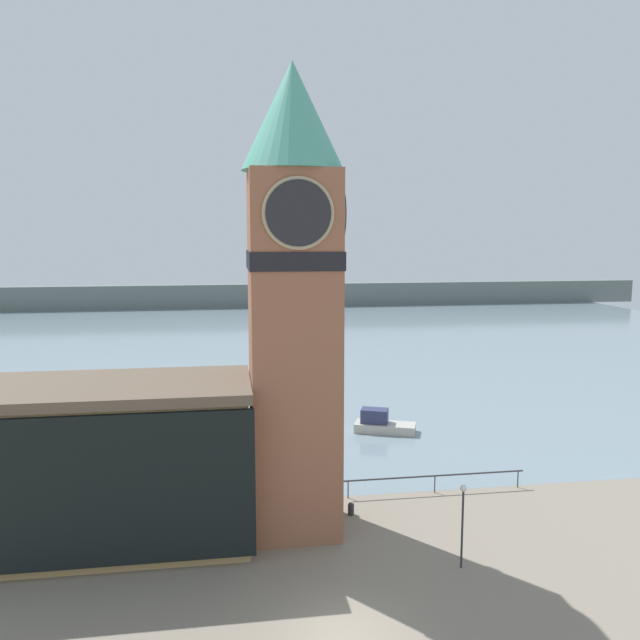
{
  "coord_description": "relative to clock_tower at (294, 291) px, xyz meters",
  "views": [
    {
      "loc": [
        -4.14,
        -21.75,
        15.26
      ],
      "look_at": [
        0.2,
        6.95,
        11.34
      ],
      "focal_mm": 35.0,
      "sensor_mm": 36.0,
      "label": 1
    }
  ],
  "objects": [
    {
      "name": "ground_plane",
      "position": [
        0.79,
        -9.26,
        -12.52
      ],
      "size": [
        160.0,
        160.0,
        0.0
      ],
      "primitive_type": "plane",
      "color": "gray"
    },
    {
      "name": "water",
      "position": [
        0.79,
        63.43,
        -12.52
      ],
      "size": [
        160.0,
        120.0,
        0.0
      ],
      "color": "gray",
      "rests_on": "ground_plane"
    },
    {
      "name": "far_shoreline",
      "position": [
        0.79,
        103.43,
        -10.02
      ],
      "size": [
        180.0,
        3.0,
        5.0
      ],
      "color": "slate",
      "rests_on": "water"
    },
    {
      "name": "pier_railing",
      "position": [
        8.77,
        3.18,
        -11.56
      ],
      "size": [
        11.17,
        0.08,
        1.09
      ],
      "color": "#333338",
      "rests_on": "ground_plane"
    },
    {
      "name": "clock_tower",
      "position": [
        0.0,
        0.0,
        0.0
      ],
      "size": [
        5.05,
        5.05,
        23.62
      ],
      "color": "#935B42",
      "rests_on": "ground_plane"
    },
    {
      "name": "pier_building",
      "position": [
        -8.99,
        -0.18,
        -8.44
      ],
      "size": [
        13.58,
        6.87,
        8.12
      ],
      "color": "tan",
      "rests_on": "ground_plane"
    },
    {
      "name": "boat_near",
      "position": [
        8.51,
        15.05,
        -11.87
      ],
      "size": [
        5.04,
        3.38,
        1.81
      ],
      "rotation": [
        0.0,
        0.0,
        -0.36
      ],
      "color": "#B7B2A8",
      "rests_on": "water"
    },
    {
      "name": "mooring_bollard_near",
      "position": [
        3.22,
        1.02,
        -12.14
      ],
      "size": [
        0.36,
        0.36,
        0.71
      ],
      "color": "#2D2D33",
      "rests_on": "ground_plane"
    },
    {
      "name": "lamp_post",
      "position": [
        7.18,
        -5.17,
        -9.73
      ],
      "size": [
        0.32,
        0.32,
        4.0
      ],
      "color": "#2D2D33",
      "rests_on": "ground_plane"
    }
  ]
}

